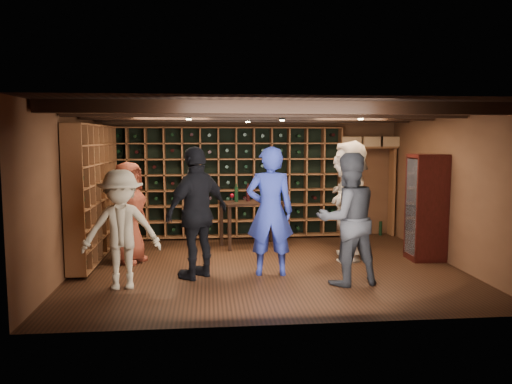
{
  "coord_description": "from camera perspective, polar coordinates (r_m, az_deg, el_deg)",
  "views": [
    {
      "loc": [
        -0.92,
        -7.74,
        2.05
      ],
      "look_at": [
        -0.15,
        0.2,
        1.18
      ],
      "focal_mm": 35.0,
      "sensor_mm": 36.0,
      "label": 1
    }
  ],
  "objects": [
    {
      "name": "man_blue_shirt",
      "position": [
        7.41,
        1.61,
        -2.23
      ],
      "size": [
        0.73,
        0.5,
        1.92
      ],
      "primitive_type": "imported",
      "rotation": [
        0.0,
        0.0,
        3.08
      ],
      "color": "navy",
      "rests_on": "ground"
    },
    {
      "name": "guest_red_floral",
      "position": [
        8.43,
        -14.33,
        -2.29
      ],
      "size": [
        0.84,
        0.96,
        1.66
      ],
      "primitive_type": "imported",
      "rotation": [
        0.0,
        0.0,
        1.1
      ],
      "color": "maroon",
      "rests_on": "ground"
    },
    {
      "name": "ground",
      "position": [
        8.06,
        1.19,
        -8.51
      ],
      "size": [
        6.0,
        6.0,
        0.0
      ],
      "primitive_type": "plane",
      "color": "black",
      "rests_on": "ground"
    },
    {
      "name": "guest_beige",
      "position": [
        8.54,
        10.64,
        -0.93
      ],
      "size": [
        1.04,
        1.95,
        2.0
      ],
      "primitive_type": "imported",
      "rotation": [
        0.0,
        0.0,
        4.46
      ],
      "color": "tan",
      "rests_on": "ground"
    },
    {
      "name": "crate_shelf",
      "position": [
        10.61,
        12.77,
        3.47
      ],
      "size": [
        1.2,
        0.32,
        2.07
      ],
      "color": "brown",
      "rests_on": "ground"
    },
    {
      "name": "man_grey_suit",
      "position": [
        7.06,
        10.4,
        -3.06
      ],
      "size": [
        1.01,
        0.85,
        1.85
      ],
      "primitive_type": "imported",
      "rotation": [
        0.0,
        0.0,
        3.33
      ],
      "color": "black",
      "rests_on": "ground"
    },
    {
      "name": "display_cabinet",
      "position": [
        8.82,
        18.86,
        -1.9
      ],
      "size": [
        0.55,
        0.5,
        1.75
      ],
      "color": "#350D0A",
      "rests_on": "ground"
    },
    {
      "name": "wine_rack_back",
      "position": [
        10.12,
        -3.29,
        1.11
      ],
      "size": [
        4.65,
        0.3,
        2.2
      ],
      "color": "brown",
      "rests_on": "ground"
    },
    {
      "name": "wine_rack_left",
      "position": [
        8.83,
        -18.02,
        0.06
      ],
      "size": [
        0.3,
        2.65,
        2.2
      ],
      "color": "brown",
      "rests_on": "ground"
    },
    {
      "name": "guest_woman_black",
      "position": [
        7.31,
        -6.72,
        -2.36
      ],
      "size": [
        1.14,
        1.12,
        1.93
      ],
      "primitive_type": "imported",
      "rotation": [
        0.0,
        0.0,
        3.9
      ],
      "color": "black",
      "rests_on": "ground"
    },
    {
      "name": "tasting_table",
      "position": [
        9.4,
        -0.56,
        -1.67
      ],
      "size": [
        1.25,
        0.87,
        1.14
      ],
      "rotation": [
        0.0,
        0.0,
        0.29
      ],
      "color": "black",
      "rests_on": "ground"
    },
    {
      "name": "guest_khaki",
      "position": [
        7.01,
        -15.16,
        -4.17
      ],
      "size": [
        1.1,
        0.7,
        1.63
      ],
      "primitive_type": "imported",
      "rotation": [
        0.0,
        0.0,
        0.1
      ],
      "color": "gray",
      "rests_on": "ground"
    },
    {
      "name": "room_shell",
      "position": [
        7.86,
        1.19,
        8.92
      ],
      "size": [
        6.0,
        6.0,
        6.0
      ],
      "color": "brown",
      "rests_on": "ground"
    }
  ]
}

